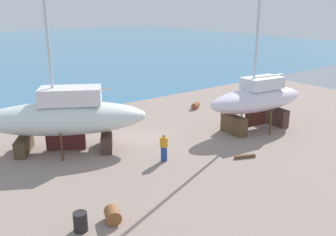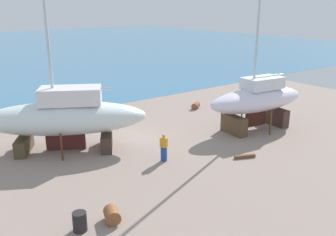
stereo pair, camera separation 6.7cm
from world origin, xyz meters
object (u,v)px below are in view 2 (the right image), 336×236
at_px(sailboat_far_slipway, 257,100).
at_px(barrel_tipped_right, 112,215).
at_px(barrel_rust_far, 230,107).
at_px(barrel_tar_black, 196,106).
at_px(barrel_rust_mid, 80,222).
at_px(sailboat_small_center, 64,117).
at_px(worker, 164,147).

distance_m(sailboat_far_slipway, barrel_tipped_right, 15.70).
xyz_separation_m(barrel_rust_far, barrel_tar_black, (-1.75, 2.63, -0.17)).
bearing_deg(barrel_rust_mid, sailboat_far_slipway, 14.82).
height_order(sailboat_small_center, barrel_rust_mid, sailboat_small_center).
relative_size(sailboat_small_center, sailboat_far_slipway, 1.15).
distance_m(sailboat_small_center, barrel_rust_mid, 9.62).
height_order(sailboat_far_slipway, worker, sailboat_far_slipway).
relative_size(sailboat_small_center, barrel_rust_mid, 18.55).
distance_m(barrel_rust_far, barrel_tipped_right, 19.00).
xyz_separation_m(sailboat_small_center, barrel_tipped_right, (-1.66, -9.16, -1.94)).
distance_m(barrel_tipped_right, barrel_tar_black, 18.97).
bearing_deg(barrel_tar_black, sailboat_small_center, -169.60).
xyz_separation_m(barrel_tipped_right, barrel_rust_mid, (-1.40, 0.23, 0.09)).
xyz_separation_m(sailboat_far_slipway, barrel_rust_mid, (-16.30, -4.31, -1.89)).
height_order(sailboat_far_slipway, barrel_tipped_right, sailboat_far_slipway).
distance_m(sailboat_far_slipway, barrel_tar_black, 7.35).
distance_m(barrel_tar_black, barrel_rust_mid, 19.97).
relative_size(barrel_tipped_right, barrel_rust_mid, 0.96).
distance_m(worker, barrel_tipped_right, 6.91).
distance_m(worker, barrel_rust_mid, 7.99).
relative_size(barrel_tar_black, barrel_rust_mid, 1.07).
bearing_deg(barrel_rust_far, barrel_tipped_right, -151.81).
bearing_deg(barrel_rust_far, barrel_tar_black, 123.53).
bearing_deg(sailboat_small_center, worker, 156.83).
xyz_separation_m(sailboat_small_center, barrel_rust_mid, (-3.07, -8.93, -1.85)).
height_order(barrel_tipped_right, barrel_rust_mid, barrel_rust_mid).
distance_m(barrel_tipped_right, barrel_rust_mid, 1.43).
bearing_deg(worker, barrel_tar_black, -170.80).
height_order(worker, barrel_rust_mid, worker).
bearing_deg(barrel_rust_mid, barrel_tipped_right, -9.46).
relative_size(sailboat_far_slipway, worker, 8.00).
distance_m(worker, barrel_rust_far, 12.18).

